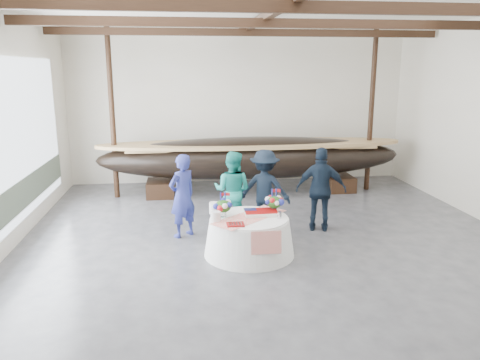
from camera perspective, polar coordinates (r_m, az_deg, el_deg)
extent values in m
cube|color=#3D3D42|center=(8.89, 4.60, -8.94)|extent=(10.00, 12.00, 0.01)
cube|color=silver|center=(14.19, -0.13, 8.88)|extent=(10.00, 0.02, 4.50)
cube|color=black|center=(7.30, 6.93, 20.22)|extent=(9.80, 0.12, 0.18)
cube|color=black|center=(9.73, 3.23, 18.57)|extent=(9.80, 0.12, 0.18)
cube|color=black|center=(12.19, 1.05, 17.54)|extent=(9.80, 0.12, 0.18)
cube|color=black|center=(8.28, 5.20, 20.35)|extent=(0.15, 11.76, 0.15)
cylinder|color=black|center=(12.65, -15.33, 7.86)|extent=(0.14, 0.14, 4.50)
cylinder|color=black|center=(13.56, 15.71, 8.18)|extent=(0.14, 0.14, 4.50)
cube|color=silver|center=(9.71, -26.57, 3.86)|extent=(0.02, 7.00, 3.20)
cube|color=#596654|center=(9.92, -25.85, -2.40)|extent=(0.02, 7.00, 0.60)
cube|color=black|center=(12.88, -9.65, -0.99)|extent=(0.73, 0.94, 0.42)
cube|color=black|center=(13.59, 11.94, -0.34)|extent=(0.73, 0.94, 0.42)
ellipsoid|color=black|center=(12.84, 1.46, 2.73)|extent=(8.35, 1.67, 1.15)
cube|color=#9E7A4C|center=(12.78, 1.47, 4.11)|extent=(6.68, 1.10, 0.06)
cone|color=white|center=(8.72, 1.14, -6.91)|extent=(1.68, 1.68, 0.69)
cylinder|color=white|center=(8.60, 1.15, -4.68)|extent=(1.42, 1.42, 0.04)
cube|color=red|center=(8.59, 1.15, -4.54)|extent=(1.53, 1.44, 0.01)
cube|color=white|center=(8.73, 2.56, -4.03)|extent=(0.60, 0.40, 0.07)
cylinder|color=white|center=(8.36, -2.99, -4.46)|extent=(0.18, 0.18, 0.18)
cylinder|color=white|center=(8.80, -3.20, -3.41)|extent=(0.18, 0.18, 0.21)
cube|color=maroon|center=(8.16, -0.56, -5.44)|extent=(0.30, 0.24, 0.03)
cone|color=silver|center=(8.55, 4.82, -4.27)|extent=(0.09, 0.09, 0.12)
imported|color=navy|center=(9.56, -7.04, -1.93)|extent=(0.75, 0.71, 1.72)
imported|color=teal|center=(9.94, -0.93, -1.31)|extent=(1.02, 0.93, 1.69)
imported|color=black|center=(10.05, 3.01, -1.11)|extent=(1.24, 0.91, 1.71)
imported|color=black|center=(9.99, 9.85, -1.15)|extent=(1.13, 0.70, 1.79)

